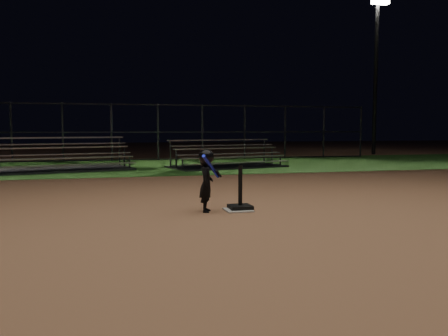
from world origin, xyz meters
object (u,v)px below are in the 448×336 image
Objects in this scene: home_plate at (238,210)px; child_batter at (206,179)px; bleacher_left at (61,164)px; bleacher_right at (227,162)px; light_pole_right at (377,63)px; batting_tee at (240,201)px.

child_batter reaches higher than home_plate.
bleacher_right is at bearing -14.79° from bleacher_left.
home_plate is 8.83m from bleacher_right.
light_pole_right reaches higher than home_plate.
bleacher_left is at bearing 113.11° from home_plate.
bleacher_left reaches higher than home_plate.
child_batter reaches higher than bleacher_right.
child_batter is 19.98m from light_pole_right.
child_batter is at bearing -83.95° from bleacher_left.
light_pole_right is at bearing 19.05° from bleacher_right.
child_batter is (-0.55, 0.03, 0.55)m from home_plate.
child_batter is at bearing -130.08° from light_pole_right.
home_plate is 0.10× the size of bleacher_right.
light_pole_right reaches higher than batting_tee.
home_plate is at bearing -77.06° from child_batter.
bleacher_right is (1.97, 8.53, 0.05)m from batting_tee.
child_batter is 0.13× the size of light_pole_right.
home_plate is 0.60× the size of batting_tee.
home_plate is 9.43m from bleacher_left.
child_batter is 0.21× the size of bleacher_left.
bleacher_left is 0.60× the size of light_pole_right.
batting_tee is at bearing -71.00° from child_batter.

